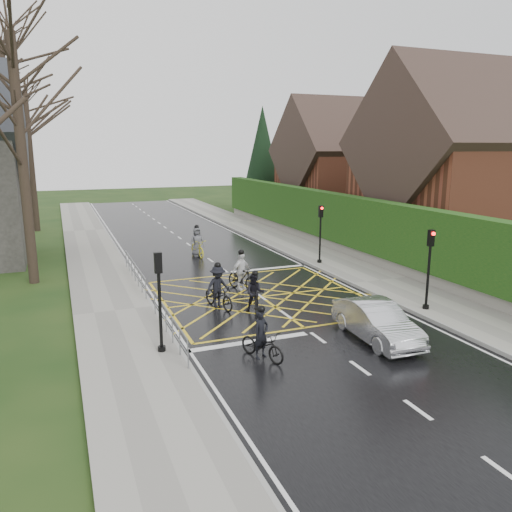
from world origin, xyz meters
TOP-DOWN VIEW (x-y plane):
  - ground at (0.00, 0.00)m, footprint 120.00×120.00m
  - road at (0.00, 0.00)m, footprint 9.00×80.00m
  - sidewalk_right at (6.00, 0.00)m, footprint 3.00×80.00m
  - sidewalk_left at (-6.00, 0.00)m, footprint 3.00×80.00m
  - stone_wall at (7.75, 6.00)m, footprint 0.50×38.00m
  - hedge at (7.75, 6.00)m, footprint 0.90×38.00m
  - house_near at (14.75, 4.00)m, footprint 11.80×9.80m
  - house_far at (14.75, 18.00)m, footprint 9.80×8.80m
  - conifer at (10.75, 26.00)m, footprint 4.60×4.60m
  - tree_near at (-9.00, 6.00)m, footprint 9.24×9.24m
  - tree_mid at (-10.00, 14.00)m, footprint 10.08×10.08m
  - tree_far at (-9.30, 22.00)m, footprint 8.40×8.40m
  - railing_south at (-4.65, -3.50)m, footprint 0.05×5.04m
  - railing_north at (-4.65, 4.00)m, footprint 0.05×6.04m
  - traffic_light_ne at (5.10, 4.20)m, footprint 0.24×0.31m
  - traffic_light_se at (5.10, -4.20)m, footprint 0.24×0.31m
  - traffic_light_sw at (-5.10, -4.50)m, footprint 0.24×0.31m
  - cyclist_rear at (-2.35, -5.83)m, footprint 1.24×1.78m
  - cyclist_back at (-0.95, -1.75)m, footprint 1.05×1.69m
  - cyclist_mid at (-2.10, -0.70)m, footprint 1.21×1.99m
  - cyclist_front at (-0.40, 1.28)m, footprint 1.15×1.89m
  - cyclist_lead at (-0.40, 8.75)m, footprint 0.87×1.95m
  - car at (1.69, -5.84)m, footprint 1.53×3.90m

SIDE VIEW (x-z plane):
  - ground at x=0.00m, z-range 0.00..0.00m
  - road at x=0.00m, z-range 0.00..0.01m
  - sidewalk_right at x=6.00m, z-range 0.00..0.15m
  - sidewalk_left at x=-6.00m, z-range 0.00..0.15m
  - stone_wall at x=7.75m, z-range 0.00..0.70m
  - cyclist_rear at x=-2.35m, z-range -0.29..1.36m
  - cyclist_back at x=-0.95m, z-range -0.20..1.44m
  - car at x=1.69m, z-range 0.00..1.26m
  - cyclist_lead at x=-0.40m, z-range -0.28..1.57m
  - cyclist_mid at x=-2.10m, z-range -0.25..1.58m
  - cyclist_front at x=-0.40m, z-range -0.24..1.59m
  - railing_south at x=-4.65m, z-range 0.27..1.29m
  - railing_north at x=-4.65m, z-range 0.27..1.30m
  - traffic_light_ne at x=5.10m, z-range 0.06..3.27m
  - traffic_light_se at x=5.10m, z-range 0.06..3.27m
  - traffic_light_sw at x=-5.10m, z-range 0.06..3.27m
  - hedge at x=7.75m, z-range 0.70..3.50m
  - house_far at x=14.75m, z-range -0.79..9.51m
  - house_near at x=14.75m, z-range -0.92..10.38m
  - conifer at x=10.75m, z-range -0.01..9.99m
  - tree_far at x=-9.30m, z-range 1.99..12.39m
  - tree_near at x=-9.00m, z-range 2.19..13.63m
  - tree_mid at x=-10.00m, z-range 2.39..14.87m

